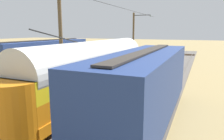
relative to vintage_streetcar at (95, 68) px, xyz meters
The scene contains 12 objects.
ground_plane 3.78m from the vintage_streetcar, 39.84° to the right, with size 220.00×220.00×0.00m, color #937F51.
track_streetcar_siding 5.62m from the vintage_streetcar, 154.15° to the right, with size 2.80×80.00×0.18m.
track_adjacent_siding 3.15m from the vintage_streetcar, 90.00° to the right, with size 2.80×80.00×0.18m.
track_third_siding 5.62m from the vintage_streetcar, 25.85° to the right, with size 2.80×80.00×0.18m.
track_outer_siding 9.83m from the vintage_streetcar, 13.62° to the right, with size 2.80×80.00×0.18m.
vintage_streetcar is the anchor object (origin of this frame).
coach_adjacent 10.74m from the vintage_streetcar, 29.96° to the right, with size 2.96×13.39×3.85m.
coach_far_siding 5.60m from the vintage_streetcar, 146.13° to the left, with size 2.96×11.35×3.85m.
catenary_pole_foreground 17.45m from the vintage_streetcar, 81.87° to the right, with size 2.74×0.28×7.71m.
catenary_pole_mid_near 3.07m from the vintage_streetcar, 13.55° to the left, with size 2.74×0.28×7.71m.
overhead_wire_run 4.90m from the vintage_streetcar, 64.87° to the right, with size 2.54×39.57×0.18m.
track_end_bumper 17.99m from the vintage_streetcar, 58.66° to the right, with size 1.80×0.60×0.80m, color #B2A519.
Camera 1 is at (-9.65, 15.48, 5.02)m, focal length 33.42 mm.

